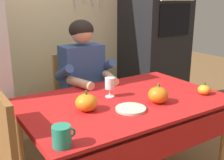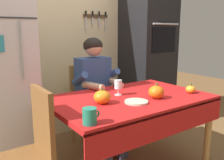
{
  "view_description": "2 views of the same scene",
  "coord_description": "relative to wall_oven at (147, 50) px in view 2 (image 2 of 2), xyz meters",
  "views": [
    {
      "loc": [
        -1.06,
        -1.38,
        1.41
      ],
      "look_at": [
        -0.04,
        0.19,
        0.86
      ],
      "focal_mm": 44.69,
      "sensor_mm": 36.0,
      "label": 1
    },
    {
      "loc": [
        -1.32,
        -1.52,
        1.31
      ],
      "look_at": [
        -0.11,
        0.21,
        0.88
      ],
      "focal_mm": 38.89,
      "sensor_mm": 36.0,
      "label": 2
    }
  ],
  "objects": [
    {
      "name": "chair_left_side",
      "position": [
        -1.95,
        -0.93,
        -0.54
      ],
      "size": [
        0.4,
        0.4,
        0.93
      ],
      "color": "brown",
      "rests_on": "ground"
    },
    {
      "name": "dining_table",
      "position": [
        -1.05,
        -0.92,
        -0.39
      ],
      "size": [
        1.4,
        0.9,
        0.74
      ],
      "color": "tan",
      "rests_on": "ground"
    },
    {
      "name": "pumpkin_large",
      "position": [
        -0.5,
        -1.13,
        -0.27
      ],
      "size": [
        0.09,
        0.09,
        0.09
      ],
      "color": "orange",
      "rests_on": "dining_table"
    },
    {
      "name": "back_wall_assembly",
      "position": [
        -1.0,
        0.35,
        0.25
      ],
      "size": [
        3.7,
        0.13,
        2.6
      ],
      "color": "beige",
      "rests_on": "ground"
    },
    {
      "name": "serving_tray",
      "position": [
        -1.12,
        -1.08,
        -0.3
      ],
      "size": [
        0.19,
        0.19,
        0.02
      ],
      "primitive_type": "cylinder",
      "color": "beige",
      "rests_on": "dining_table"
    },
    {
      "name": "wall_oven",
      "position": [
        0.0,
        0.0,
        0.0
      ],
      "size": [
        0.6,
        0.64,
        2.1
      ],
      "color": "black",
      "rests_on": "ground"
    },
    {
      "name": "pumpkin_small",
      "position": [
        -0.9,
        -1.08,
        -0.25
      ],
      "size": [
        0.13,
        0.13,
        0.13
      ],
      "color": "orange",
      "rests_on": "dining_table"
    },
    {
      "name": "wine_glass",
      "position": [
        -1.1,
        -0.8,
        -0.22
      ],
      "size": [
        0.07,
        0.07,
        0.14
      ],
      "color": "white",
      "rests_on": "dining_table"
    },
    {
      "name": "seated_person",
      "position": [
        -1.04,
        -0.32,
        -0.31
      ],
      "size": [
        0.47,
        0.55,
        1.25
      ],
      "color": "#38384C",
      "rests_on": "ground"
    },
    {
      "name": "pumpkin_medium",
      "position": [
        -1.36,
        -0.94,
        -0.26
      ],
      "size": [
        0.14,
        0.14,
        0.13
      ],
      "color": "orange",
      "rests_on": "dining_table"
    },
    {
      "name": "chair_behind_person",
      "position": [
        -1.04,
        -0.13,
        -0.54
      ],
      "size": [
        0.4,
        0.4,
        0.93
      ],
      "color": "tan",
      "rests_on": "ground"
    },
    {
      "name": "coffee_mug",
      "position": [
        -1.66,
        -1.26,
        -0.26
      ],
      "size": [
        0.12,
        0.09,
        0.1
      ],
      "color": "#237F66",
      "rests_on": "dining_table"
    }
  ]
}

